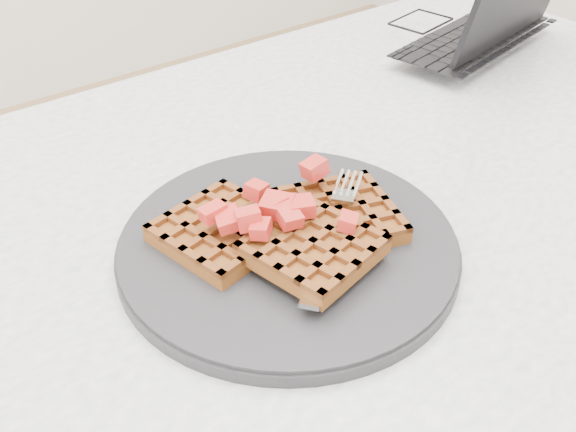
# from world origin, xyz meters

# --- Properties ---
(table) EXTENTS (1.20, 0.80, 0.75)m
(table) POSITION_xyz_m (0.00, 0.00, 0.64)
(table) COLOR silver
(table) RESTS_ON ground
(plate) EXTENTS (0.30, 0.30, 0.02)m
(plate) POSITION_xyz_m (-0.12, -0.02, 0.76)
(plate) COLOR black
(plate) RESTS_ON table
(waffles) EXTENTS (0.21, 0.19, 0.03)m
(waffles) POSITION_xyz_m (-0.12, -0.02, 0.78)
(waffles) COLOR brown
(waffles) RESTS_ON plate
(strawberry_pile) EXTENTS (0.15, 0.15, 0.02)m
(strawberry_pile) POSITION_xyz_m (-0.12, -0.02, 0.80)
(strawberry_pile) COLOR #A81512
(strawberry_pile) RESTS_ON waffles
(fork) EXTENTS (0.16, 0.13, 0.02)m
(fork) POSITION_xyz_m (-0.09, -0.05, 0.77)
(fork) COLOR silver
(fork) RESTS_ON plate
(laptop) EXTENTS (0.32, 0.26, 0.20)m
(laptop) POSITION_xyz_m (0.37, 0.20, 0.78)
(laptop) COLOR black
(laptop) RESTS_ON table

